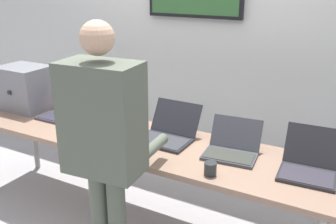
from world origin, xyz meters
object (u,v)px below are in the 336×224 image
(workbench, at_px, (134,143))
(equipment_box, at_px, (25,88))
(laptop_station_2, at_px, (168,132))
(laptop_station_3, at_px, (232,147))
(person, at_px, (104,138))
(laptop_station_1, at_px, (109,121))
(laptop_station_4, at_px, (309,164))
(coffee_mug, at_px, (210,169))
(laptop_station_0, at_px, (64,112))

(workbench, xyz_separation_m, equipment_box, (-1.22, 0.09, 0.24))
(laptop_station_2, bearing_deg, equipment_box, -179.42)
(laptop_station_3, bearing_deg, workbench, -173.51)
(equipment_box, relative_size, laptop_station_3, 1.13)
(workbench, bearing_deg, laptop_station_2, 22.87)
(laptop_station_3, relative_size, person, 0.23)
(laptop_station_3, bearing_deg, laptop_station_1, -178.34)
(equipment_box, xyz_separation_m, laptop_station_4, (2.46, -0.02, -0.14))
(equipment_box, bearing_deg, laptop_station_1, -1.87)
(equipment_box, distance_m, coffee_mug, 1.97)
(person, bearing_deg, laptop_station_2, 88.69)
(laptop_station_4, bearing_deg, laptop_station_2, 178.00)
(person, bearing_deg, laptop_station_3, 53.73)
(workbench, distance_m, equipment_box, 1.25)
(laptop_station_3, bearing_deg, person, -126.27)
(workbench, relative_size, laptop_station_2, 7.47)
(laptop_station_4, bearing_deg, workbench, -176.98)
(laptop_station_2, bearing_deg, workbench, -157.13)
(workbench, distance_m, laptop_station_2, 0.28)
(laptop_station_1, height_order, coffee_mug, laptop_station_1)
(equipment_box, xyz_separation_m, laptop_station_1, (0.95, -0.03, -0.14))
(coffee_mug, bearing_deg, laptop_station_3, 86.92)
(laptop_station_1, xyz_separation_m, person, (0.49, -0.68, 0.22))
(laptop_station_1, xyz_separation_m, laptop_station_4, (1.51, 0.01, -0.00))
(laptop_station_0, bearing_deg, workbench, -5.23)
(equipment_box, height_order, person, person)
(workbench, bearing_deg, laptop_station_4, 3.02)
(equipment_box, xyz_separation_m, laptop_station_3, (1.96, -0.00, -0.14))
(laptop_station_0, relative_size, laptop_station_1, 1.01)
(laptop_station_1, height_order, laptop_station_3, laptop_station_1)
(laptop_station_0, bearing_deg, laptop_station_4, -0.12)
(coffee_mug, bearing_deg, laptop_station_0, 167.81)
(laptop_station_1, bearing_deg, laptop_station_3, 1.66)
(coffee_mug, bearing_deg, workbench, 160.87)
(laptop_station_2, bearing_deg, laptop_station_3, -1.87)
(laptop_station_4, bearing_deg, coffee_mug, -148.70)
(laptop_station_1, distance_m, laptop_station_2, 0.51)
(equipment_box, xyz_separation_m, coffee_mug, (1.94, -0.34, -0.15))
(person, relative_size, coffee_mug, 20.37)
(laptop_station_2, bearing_deg, coffee_mug, -35.96)
(workbench, bearing_deg, person, -70.39)
(laptop_station_4, xyz_separation_m, person, (-1.02, -0.69, 0.22))
(equipment_box, bearing_deg, laptop_station_3, -0.05)
(laptop_station_4, bearing_deg, laptop_station_1, -179.60)
(equipment_box, xyz_separation_m, laptop_station_0, (0.46, -0.02, -0.14))
(equipment_box, height_order, laptop_station_1, equipment_box)
(laptop_station_2, bearing_deg, laptop_station_1, -174.89)
(workbench, relative_size, laptop_station_0, 7.86)
(laptop_station_2, bearing_deg, laptop_station_0, -178.22)
(laptop_station_2, height_order, laptop_station_4, laptop_station_4)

